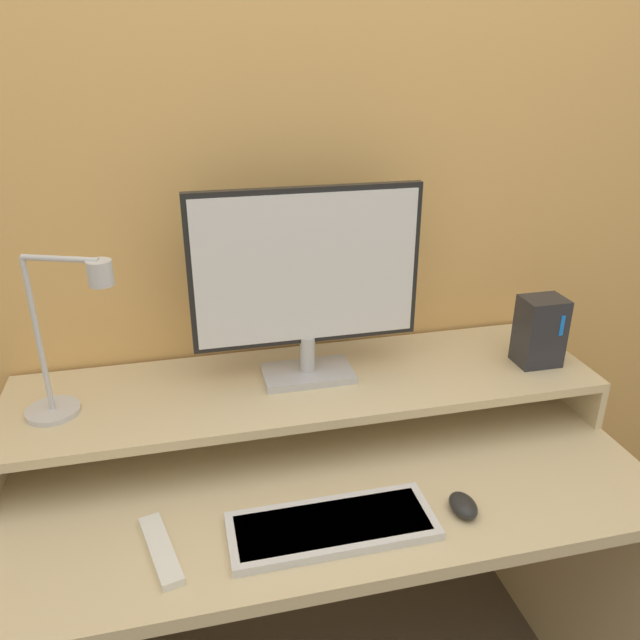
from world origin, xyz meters
The scene contains 9 objects.
wall_back centered at (0.00, 0.73, 1.25)m, with size 6.00×0.05×2.50m.
desk centered at (0.00, 0.35, 0.55)m, with size 1.40×0.70×0.77m.
monitor_shelf centered at (0.00, 0.51, 0.87)m, with size 1.40×0.37×0.13m.
monitor centered at (0.01, 0.53, 1.15)m, with size 0.53×0.13×0.46m.
desk_lamp centered at (-0.51, 0.47, 1.06)m, with size 0.23×0.14×0.36m.
router_dock centered at (0.58, 0.47, 0.98)m, with size 0.11×0.09×0.17m.
keyboard centered at (-0.03, 0.14, 0.78)m, with size 0.40×0.15×0.02m.
mouse centered at (0.24, 0.13, 0.78)m, with size 0.05×0.08×0.03m.
remote_control centered at (-0.35, 0.16, 0.77)m, with size 0.08×0.19×0.02m.
Camera 1 is at (-0.27, -0.77, 1.63)m, focal length 35.00 mm.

